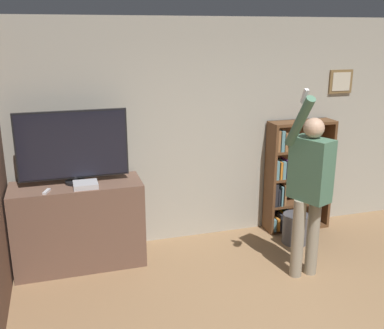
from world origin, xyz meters
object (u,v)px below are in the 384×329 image
bookshelf (293,179)px  waste_bin (295,228)px  game_console (86,185)px  television (73,146)px  person (310,183)px

bookshelf → waste_bin: bookshelf is taller
game_console → bookshelf: bearing=7.1°
television → waste_bin: 2.85m
television → person: person is taller
television → waste_bin: size_ratio=3.09×
television → game_console: bearing=-59.4°
waste_bin → bookshelf: bearing=69.6°
bookshelf → person: (-0.45, -1.13, 0.36)m
bookshelf → waste_bin: bearing=-110.4°
television → person: (2.28, -0.96, -0.32)m
game_console → person: (2.19, -0.80, 0.06)m
television → waste_bin: television is taller
bookshelf → person: 1.27m
bookshelf → person: bearing=-111.9°
game_console → bookshelf: bookshelf is taller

